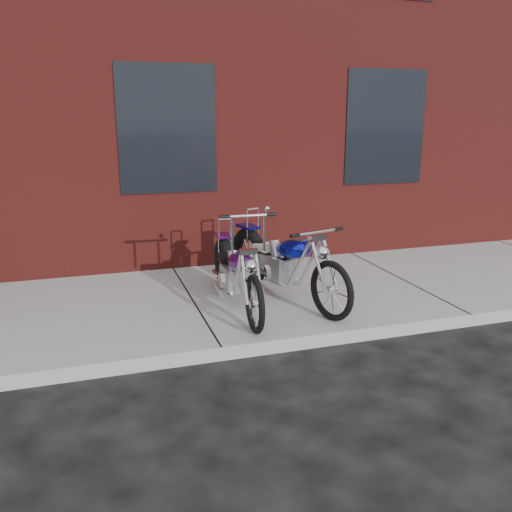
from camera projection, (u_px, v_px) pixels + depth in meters
name	position (u px, v px, depth m)	size (l,w,h in m)	color
ground	(222.00, 361.00, 5.46)	(120.00, 120.00, 0.00)	black
sidewalk	(193.00, 305.00, 6.83)	(22.00, 3.00, 0.15)	#989794
building_brick	(129.00, 38.00, 11.81)	(22.00, 10.00, 8.00)	maroon
chopper_purple	(236.00, 275.00, 6.48)	(0.54, 2.22, 1.24)	black
chopper_blue	(283.00, 265.00, 6.77)	(0.87, 2.35, 1.05)	black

